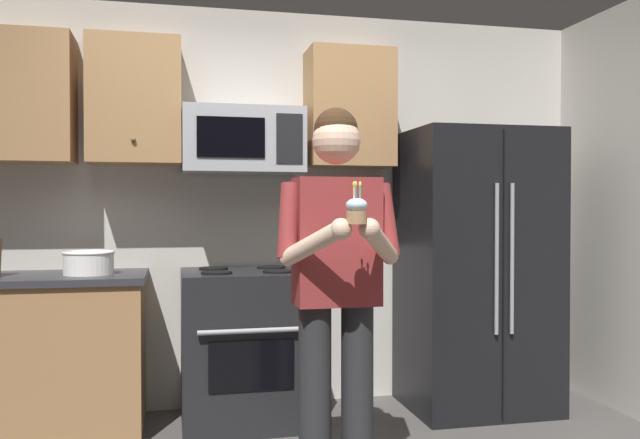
{
  "coord_description": "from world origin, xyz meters",
  "views": [
    {
      "loc": [
        -0.58,
        -2.63,
        1.3
      ],
      "look_at": [
        0.08,
        0.28,
        1.25
      ],
      "focal_mm": 36.98,
      "sensor_mm": 36.0,
      "label": 1
    }
  ],
  "objects_px": {
    "oven_range": "(245,346)",
    "person": "(337,275)",
    "microwave": "(243,141)",
    "bowl_large_white": "(89,262)",
    "cupcake": "(357,210)",
    "refrigerator": "(476,270)"
  },
  "relations": [
    {
      "from": "bowl_large_white",
      "to": "refrigerator",
      "type": "bearing_deg",
      "value": -0.78
    },
    {
      "from": "refrigerator",
      "to": "microwave",
      "type": "bearing_deg",
      "value": 173.97
    },
    {
      "from": "microwave",
      "to": "bowl_large_white",
      "type": "relative_size",
      "value": 2.55
    },
    {
      "from": "oven_range",
      "to": "microwave",
      "type": "relative_size",
      "value": 1.26
    },
    {
      "from": "oven_range",
      "to": "microwave",
      "type": "xyz_separation_m",
      "value": [
        0.0,
        0.12,
        1.26
      ]
    },
    {
      "from": "oven_range",
      "to": "person",
      "type": "height_order",
      "value": "person"
    },
    {
      "from": "cupcake",
      "to": "microwave",
      "type": "bearing_deg",
      "value": 101.16
    },
    {
      "from": "cupcake",
      "to": "refrigerator",
      "type": "bearing_deg",
      "value": 48.97
    },
    {
      "from": "oven_range",
      "to": "microwave",
      "type": "bearing_deg",
      "value": 89.98
    },
    {
      "from": "refrigerator",
      "to": "bowl_large_white",
      "type": "relative_size",
      "value": 6.19
    },
    {
      "from": "microwave",
      "to": "person",
      "type": "bearing_deg",
      "value": -75.9
    },
    {
      "from": "person",
      "to": "oven_range",
      "type": "bearing_deg",
      "value": 105.58
    },
    {
      "from": "oven_range",
      "to": "refrigerator",
      "type": "distance_m",
      "value": 1.56
    },
    {
      "from": "bowl_large_white",
      "to": "cupcake",
      "type": "height_order",
      "value": "cupcake"
    },
    {
      "from": "oven_range",
      "to": "microwave",
      "type": "height_order",
      "value": "microwave"
    },
    {
      "from": "microwave",
      "to": "person",
      "type": "distance_m",
      "value": 1.44
    },
    {
      "from": "refrigerator",
      "to": "cupcake",
      "type": "height_order",
      "value": "refrigerator"
    },
    {
      "from": "oven_range",
      "to": "bowl_large_white",
      "type": "height_order",
      "value": "bowl_large_white"
    },
    {
      "from": "microwave",
      "to": "refrigerator",
      "type": "relative_size",
      "value": 0.41
    },
    {
      "from": "oven_range",
      "to": "bowl_large_white",
      "type": "bearing_deg",
      "value": -179.58
    },
    {
      "from": "refrigerator",
      "to": "cupcake",
      "type": "xyz_separation_m",
      "value": [
        -1.2,
        -1.38,
        0.39
      ]
    },
    {
      "from": "microwave",
      "to": "refrigerator",
      "type": "xyz_separation_m",
      "value": [
        1.5,
        -0.16,
        -0.82
      ]
    }
  ]
}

